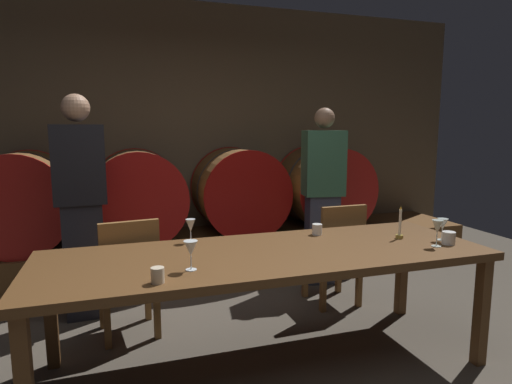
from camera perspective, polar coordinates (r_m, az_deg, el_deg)
back_wall at (r=4.87m, az=-9.86°, el=7.35°), size 6.75×0.24×2.83m
barrel_shelf at (r=4.51m, az=-8.46°, el=-8.33°), size 6.07×0.90×0.40m
wine_barrel_far_left at (r=4.40m, az=-28.62°, el=-1.10°), size 0.90×0.79×0.90m
wine_barrel_center_left at (r=4.32m, az=-15.52°, el=-0.52°), size 0.90×0.79×0.90m
wine_barrel_center_right at (r=4.48m, az=-2.28°, el=0.09°), size 0.90×0.79×0.90m
wine_barrel_far_right at (r=4.84m, az=9.01°, el=0.61°), size 0.90×0.79×0.90m
dining_table at (r=2.67m, az=1.55°, el=-9.22°), size 2.75×0.92×0.75m
chair_left at (r=3.22m, az=-16.62°, el=-10.23°), size 0.45×0.45×0.88m
chair_right at (r=3.70m, az=10.68°, el=-7.53°), size 0.41×0.41×0.88m
guest_left at (r=3.59m, az=-22.26°, el=-1.69°), size 0.39×0.26×1.76m
guest_right at (r=4.16m, az=8.90°, el=-0.42°), size 0.41×0.30×1.69m
candle_center at (r=3.11m, az=18.63°, el=-4.72°), size 0.05×0.05×0.23m
wine_glass_far_left at (r=2.32m, az=-8.70°, el=-7.54°), size 0.08×0.08×0.16m
wine_glass_center_left at (r=2.88m, az=-8.72°, el=-4.55°), size 0.06×0.06×0.16m
wine_glass_center_right at (r=2.97m, az=23.03°, el=-4.39°), size 0.07×0.07×0.17m
wine_glass_far_right at (r=3.15m, az=23.62°, el=-4.03°), size 0.07×0.07×0.15m
cup_left at (r=2.18m, az=-12.99°, el=-10.76°), size 0.07×0.07×0.08m
cup_center at (r=3.09m, az=8.15°, el=-4.95°), size 0.07×0.07×0.08m
cup_right at (r=3.08m, az=24.30°, el=-5.61°), size 0.08×0.08×0.08m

